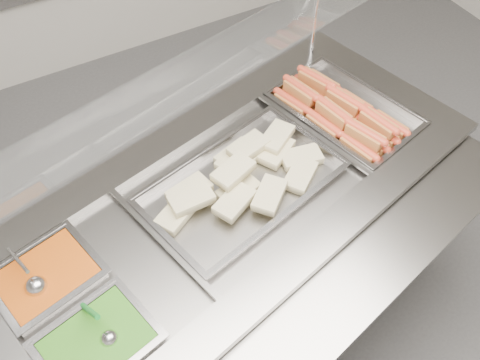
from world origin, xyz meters
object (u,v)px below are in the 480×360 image
steam_counter (231,258)px  ladle (35,285)px  serving_spoon (106,334)px  pan_wraps (242,187)px  pan_hotdogs (343,116)px  sneeze_guard (182,81)px

steam_counter → ladle: bearing=-177.1°
steam_counter → serving_spoon: (-0.58, -0.30, 0.47)m
steam_counter → pan_wraps: bearing=13.7°
pan_hotdogs → ladle: bearing=-172.0°
pan_wraps → sneeze_guard: bearing=119.0°
ladle → pan_wraps: bearing=3.7°
sneeze_guard → pan_wraps: 0.47m
ladle → sneeze_guard: bearing=21.0°
pan_wraps → ladle: 0.78m
ladle → steam_counter: bearing=2.9°
sneeze_guard → pan_hotdogs: 0.80m
pan_hotdogs → pan_wraps: 0.58m
pan_hotdogs → pan_wraps: (-0.57, -0.14, 0.02)m
pan_wraps → ladle: (-0.78, -0.05, 0.04)m
steam_counter → serving_spoon: size_ratio=11.82×
ladle → pan_hotdogs: bearing=8.0°
pan_wraps → serving_spoon: bearing=-153.8°
steam_counter → pan_wraps: pan_wraps is taller
sneeze_guard → pan_wraps: size_ratio=2.21×
pan_hotdogs → serving_spoon: bearing=-159.5°
sneeze_guard → serving_spoon: size_ratio=9.77×
pan_wraps → pan_hotdogs: bearing=13.7°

